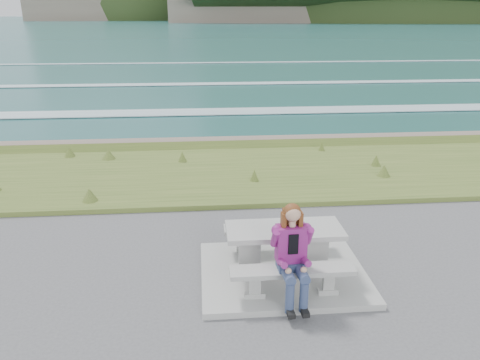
% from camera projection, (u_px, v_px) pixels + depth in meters
% --- Properties ---
extents(concrete_slab, '(2.60, 2.10, 0.10)m').
position_uv_depth(concrete_slab, '(283.00, 273.00, 7.48)').
color(concrete_slab, '#A9A9A3').
rests_on(concrete_slab, ground).
extents(picnic_table, '(1.80, 0.75, 0.75)m').
position_uv_depth(picnic_table, '(284.00, 238.00, 7.27)').
color(picnic_table, '#A9A9A3').
rests_on(picnic_table, concrete_slab).
extents(bench_landward, '(1.80, 0.35, 0.45)m').
position_uv_depth(bench_landward, '(292.00, 274.00, 6.69)').
color(bench_landward, '#A9A9A3').
rests_on(bench_landward, concrete_slab).
extents(bench_seaward, '(1.80, 0.35, 0.45)m').
position_uv_depth(bench_seaward, '(277.00, 231.00, 8.00)').
color(bench_seaward, '#A9A9A3').
rests_on(bench_seaward, concrete_slab).
extents(grass_verge, '(160.00, 4.50, 0.22)m').
position_uv_depth(grass_verge, '(250.00, 175.00, 12.19)').
color(grass_verge, '#3F5821').
rests_on(grass_verge, ground).
extents(shore_drop, '(160.00, 0.80, 2.20)m').
position_uv_depth(shore_drop, '(240.00, 145.00, 14.91)').
color(shore_drop, '#68594E').
rests_on(shore_drop, ground).
extents(ocean, '(1600.00, 1600.00, 0.09)m').
position_uv_depth(ocean, '(218.00, 103.00, 31.62)').
color(ocean, '#1E5656').
rests_on(ocean, ground).
extents(headland_range, '(729.83, 363.95, 196.63)m').
position_uv_depth(headland_range, '(424.00, 5.00, 393.43)').
color(headland_range, '#68594E').
rests_on(headland_range, ground).
extents(seated_woman, '(0.43, 0.73, 1.43)m').
position_uv_depth(seated_woman, '(293.00, 268.00, 6.50)').
color(seated_woman, navy).
rests_on(seated_woman, concrete_slab).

